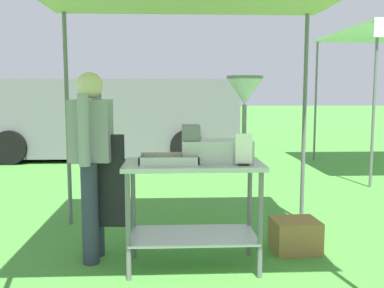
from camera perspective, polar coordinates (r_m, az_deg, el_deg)
The scene contains 8 objects.
ground_plane at distance 8.69m, azimuth -2.41°, elevation -2.80°, with size 70.00×70.00×0.00m, color #478E38.
donut_cart at distance 3.64m, azimuth 0.15°, elevation -6.12°, with size 1.12×0.58×0.88m.
donut_tray at distance 3.52m, azimuth -2.98°, elevation -2.20°, with size 0.46×0.31×0.07m.
donut_fryer at distance 3.58m, azimuth 4.23°, elevation 2.03°, with size 0.64×0.29×0.69m.
menu_sign at distance 3.44m, azimuth 6.67°, elevation -1.02°, with size 0.13×0.05×0.25m.
vendor at distance 3.86m, azimuth -12.67°, elevation -1.53°, with size 0.46×0.54×1.61m.
supply_crate at distance 4.23m, azimuth 13.09°, elevation -11.35°, with size 0.43×0.38×0.29m.
van_grey at distance 9.95m, azimuth -11.07°, elevation 3.39°, with size 5.67×2.13×1.69m.
Camera 1 is at (-0.04, -2.57, 1.45)m, focal length 41.58 mm.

